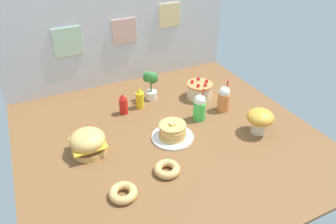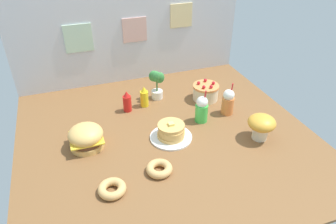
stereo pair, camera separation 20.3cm
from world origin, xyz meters
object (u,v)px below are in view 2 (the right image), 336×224
at_px(orange_float_cup, 228,102).
at_px(potted_plant, 157,83).
at_px(burger, 86,137).
at_px(pancake_stack, 171,132).
at_px(layer_cake, 206,92).
at_px(mustard_bottle, 144,97).
at_px(donut_pink_glaze, 112,189).
at_px(cream_soda_cup, 202,109).
at_px(donut_chocolate, 159,169).
at_px(mushroom_stool, 261,125).
at_px(ketchup_bottle, 127,102).

bearing_deg(orange_float_cup, potted_plant, 137.59).
distance_m(burger, orange_float_cup, 1.11).
height_order(pancake_stack, orange_float_cup, orange_float_cup).
xyz_separation_m(burger, layer_cake, (1.04, 0.32, -0.01)).
relative_size(mustard_bottle, donut_pink_glaze, 1.08).
bearing_deg(cream_soda_cup, mustard_bottle, 134.41).
distance_m(donut_chocolate, potted_plant, 0.92).
bearing_deg(cream_soda_cup, donut_chocolate, -138.21).
distance_m(cream_soda_cup, donut_pink_glaze, 0.94).
distance_m(pancake_stack, mushroom_stool, 0.63).
bearing_deg(donut_pink_glaze, ketchup_bottle, 70.82).
bearing_deg(layer_cake, donut_pink_glaze, -140.67).
relative_size(burger, ketchup_bottle, 1.33).
bearing_deg(mushroom_stool, pancake_stack, 160.40).
distance_m(mustard_bottle, donut_chocolate, 0.80).
xyz_separation_m(mustard_bottle, donut_chocolate, (-0.13, -0.79, -0.06)).
xyz_separation_m(cream_soda_cup, donut_pink_glaze, (-0.79, -0.50, -0.08)).
relative_size(ketchup_bottle, orange_float_cup, 0.67).
bearing_deg(ketchup_bottle, layer_cake, -3.38).
distance_m(burger, cream_soda_cup, 0.87).
bearing_deg(burger, layer_cake, 16.92).
relative_size(mustard_bottle, donut_chocolate, 1.08).
xyz_separation_m(orange_float_cup, mushroom_stool, (0.06, -0.37, 0.01)).
height_order(mustard_bottle, potted_plant, potted_plant).
relative_size(cream_soda_cup, donut_chocolate, 1.61).
height_order(pancake_stack, potted_plant, potted_plant).
height_order(ketchup_bottle, orange_float_cup, orange_float_cup).
bearing_deg(pancake_stack, mushroom_stool, -19.60).
bearing_deg(donut_chocolate, ketchup_bottle, 91.53).
xyz_separation_m(pancake_stack, cream_soda_cup, (0.29, 0.13, 0.06)).
xyz_separation_m(layer_cake, donut_pink_glaze, (-0.96, -0.79, -0.04)).
bearing_deg(layer_cake, cream_soda_cup, -120.69).
relative_size(burger, layer_cake, 1.06).
bearing_deg(donut_pink_glaze, burger, 99.73).
xyz_separation_m(burger, mushroom_stool, (1.17, -0.31, 0.03)).
xyz_separation_m(layer_cake, ketchup_bottle, (-0.67, 0.04, 0.01)).
bearing_deg(potted_plant, ketchup_bottle, -158.05).
xyz_separation_m(mustard_bottle, cream_soda_cup, (0.35, -0.36, 0.02)).
bearing_deg(orange_float_cup, cream_soda_cup, -173.02).
distance_m(orange_float_cup, potted_plant, 0.62).
bearing_deg(layer_cake, orange_float_cup, -75.30).
bearing_deg(donut_chocolate, mushroom_stool, 6.51).
distance_m(ketchup_bottle, orange_float_cup, 0.80).
bearing_deg(orange_float_cup, mushroom_stool, -80.99).
relative_size(layer_cake, potted_plant, 0.82).
xyz_separation_m(layer_cake, potted_plant, (-0.39, 0.16, 0.08)).
bearing_deg(mushroom_stool, donut_pink_glaze, -171.83).
bearing_deg(donut_chocolate, orange_float_cup, 32.46).
height_order(burger, mushroom_stool, mushroom_stool).
xyz_separation_m(pancake_stack, ketchup_bottle, (-0.21, 0.46, 0.03)).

